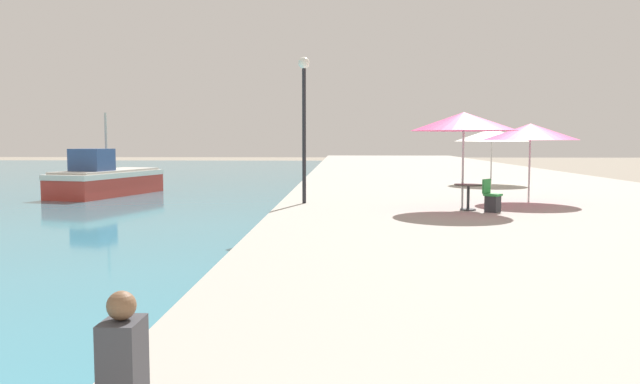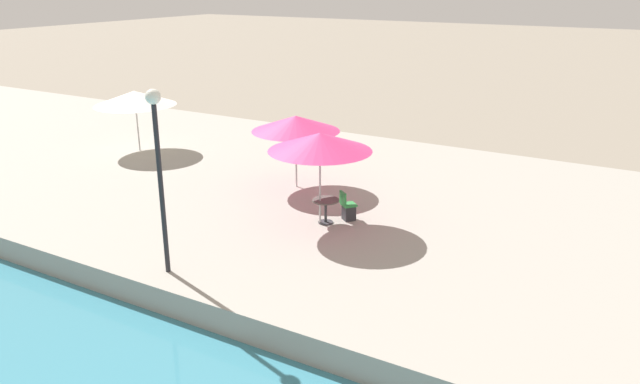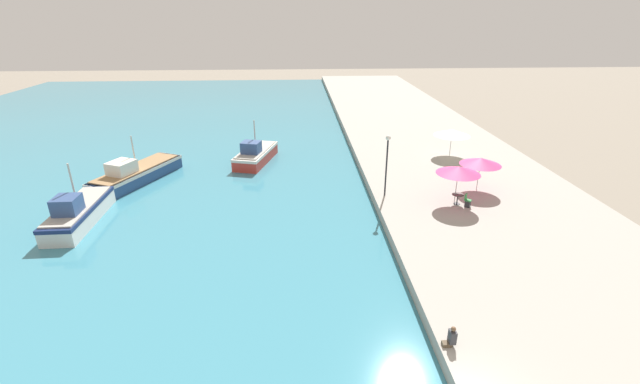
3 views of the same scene
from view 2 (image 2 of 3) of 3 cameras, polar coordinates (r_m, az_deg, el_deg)
name	(u,v)px [view 2 (image 2 of 3)]	position (r m, az deg, el deg)	size (l,w,h in m)	color
cafe_umbrella_pink	(320,142)	(17.77, 0.00, 4.61)	(3.01, 3.01, 2.78)	#B7B7B7
cafe_umbrella_white	(296,123)	(21.24, -2.23, 6.28)	(3.02, 3.02, 2.52)	#B7B7B7
cafe_umbrella_striped	(135,98)	(27.04, -16.57, 8.24)	(3.35, 3.35, 2.52)	#B7B7B7
cafe_table	(326,206)	(18.43, 0.52, -1.30)	(0.80, 0.80, 0.74)	#333338
cafe_chair_left	(348,210)	(18.76, 2.58, -1.62)	(0.59, 0.58, 0.91)	#2D2D33
lamppost	(158,152)	(15.05, -14.61, 3.60)	(0.36, 0.36, 4.56)	#232328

